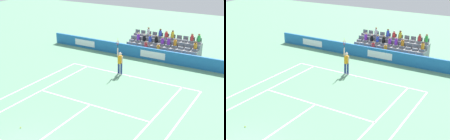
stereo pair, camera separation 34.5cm
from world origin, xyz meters
The scene contains 12 objects.
line_baseline centered at (0.00, -11.89, 0.00)m, with size 10.97×0.10×0.01m, color white.
line_service centered at (0.00, -6.40, 0.00)m, with size 8.23×0.10×0.01m, color white.
line_centre_service centered at (0.00, -3.20, 0.00)m, with size 0.10×6.40×0.01m, color white.
line_singles_sideline_left centered at (4.12, -5.95, 0.00)m, with size 0.10×11.89×0.01m, color white.
line_singles_sideline_right centered at (-4.12, -5.95, 0.00)m, with size 0.10×11.89×0.01m, color white.
line_doubles_sideline_left centered at (5.49, -5.95, 0.00)m, with size 0.10×11.89×0.01m, color white.
line_doubles_sideline_right centered at (-5.49, -5.95, 0.00)m, with size 0.10×11.89×0.01m, color white.
line_centre_mark centered at (0.00, -11.79, 0.00)m, with size 0.10×0.20×0.01m, color white.
sponsor_barrier centered at (0.00, -16.15, 0.54)m, with size 22.01×0.22×1.08m.
tennis_player centered at (0.93, -11.84, 0.99)m, with size 0.53×0.37×2.85m.
stadium_stand centered at (0.00, -18.46, 0.57)m, with size 6.82×2.85×2.19m.
loose_tennis_ball centered at (1.74, -2.21, 0.03)m, with size 0.07×0.07×0.07m, color #D1E533.
Camera 1 is at (-9.78, 7.32, 8.93)m, focal length 48.09 mm.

